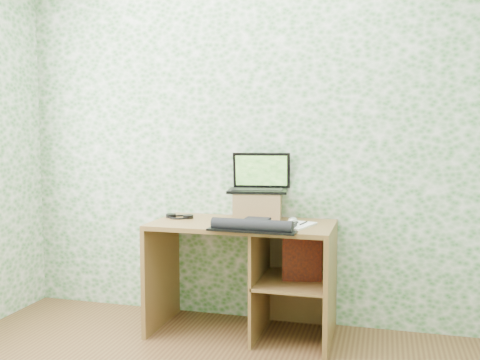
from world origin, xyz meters
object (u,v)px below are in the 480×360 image
(riser, at_px, (258,206))
(notepad, at_px, (294,225))
(laptop, at_px, (259,182))
(desk, at_px, (255,262))
(keyboard, at_px, (254,225))

(riser, height_order, notepad, riser)
(laptop, distance_m, notepad, 0.44)
(desk, xyz_separation_m, laptop, (-0.01, 0.16, 0.52))
(keyboard, relative_size, notepad, 1.96)
(riser, distance_m, keyboard, 0.38)
(riser, xyz_separation_m, keyboard, (0.07, -0.37, -0.07))
(desk, distance_m, notepad, 0.40)
(keyboard, height_order, notepad, keyboard)
(desk, xyz_separation_m, riser, (-0.01, 0.12, 0.36))
(riser, xyz_separation_m, laptop, (0.00, 0.04, 0.16))
(desk, distance_m, keyboard, 0.40)
(riser, bearing_deg, keyboard, -79.76)
(riser, distance_m, laptop, 0.16)
(notepad, bearing_deg, keyboard, -123.28)
(laptop, xyz_separation_m, notepad, (0.29, -0.23, -0.24))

